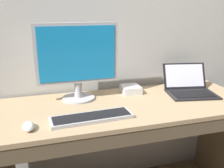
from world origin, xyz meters
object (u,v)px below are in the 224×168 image
(computer_mouse, at_px, (28,126))
(external_drive_box, at_px, (131,89))
(laptop_black, at_px, (190,88))
(wired_keyboard, at_px, (92,117))
(external_monitor, at_px, (77,59))

(computer_mouse, xyz_separation_m, external_drive_box, (0.70, 0.40, 0.01))
(laptop_black, bearing_deg, external_drive_box, 162.44)
(computer_mouse, distance_m, external_drive_box, 0.80)
(wired_keyboard, bearing_deg, external_drive_box, 44.89)
(external_monitor, height_order, computer_mouse, external_monitor)
(laptop_black, height_order, wired_keyboard, laptop_black)
(laptop_black, xyz_separation_m, computer_mouse, (-1.10, -0.27, -0.02))
(external_monitor, relative_size, external_drive_box, 3.72)
(laptop_black, bearing_deg, external_monitor, 173.48)
(computer_mouse, bearing_deg, external_drive_box, 26.35)
(laptop_black, height_order, external_drive_box, laptop_black)
(external_drive_box, bearing_deg, laptop_black, -17.56)
(computer_mouse, height_order, external_drive_box, external_drive_box)
(external_monitor, height_order, external_drive_box, external_monitor)
(external_monitor, xyz_separation_m, external_drive_box, (0.38, 0.04, -0.25))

